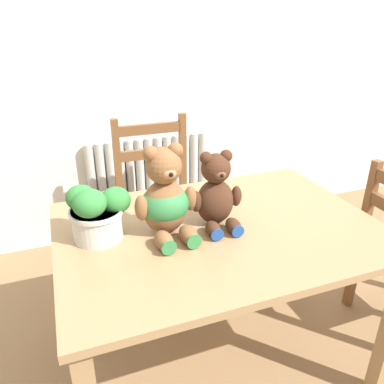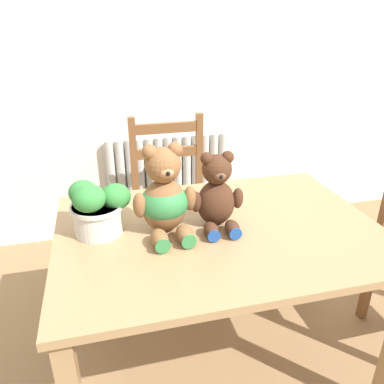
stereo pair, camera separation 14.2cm
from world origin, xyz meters
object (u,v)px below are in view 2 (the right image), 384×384
Objects in this scene: wooden_chair_behind at (172,201)px; teddy_bear_right at (217,195)px; teddy_bear_left at (165,198)px; potted_plant at (97,208)px.

wooden_chair_behind is 0.87m from teddy_bear_right.
teddy_bear_left is (-0.18, -0.77, 0.40)m from wooden_chair_behind.
teddy_bear_left reaches higher than wooden_chair_behind.
wooden_chair_behind is 3.21× the size of teddy_bear_right.
potted_plant is at bearing -15.47° from teddy_bear_left.
teddy_bear_right reaches higher than wooden_chair_behind.
teddy_bear_right is (0.20, -0.00, -0.01)m from teddy_bear_left.
teddy_bear_left is at bearing 77.09° from wooden_chair_behind.
teddy_bear_right is 1.32× the size of potted_plant.
teddy_bear_left is at bearing 2.33° from teddy_bear_right.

